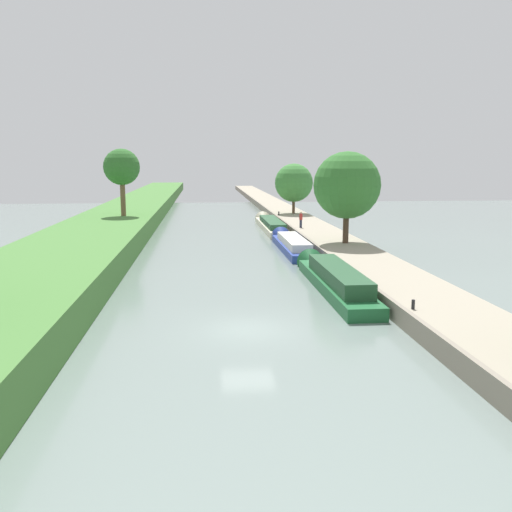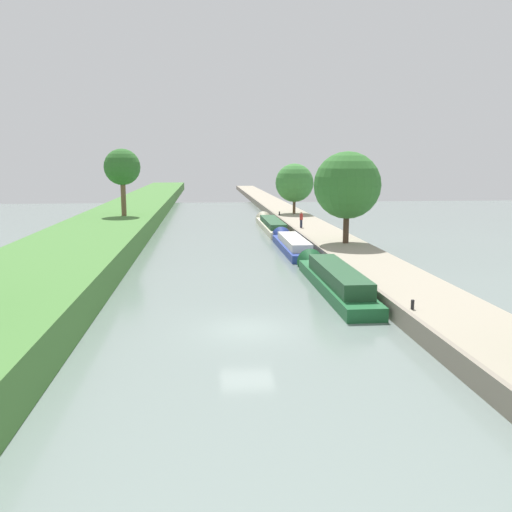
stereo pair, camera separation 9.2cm
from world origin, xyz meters
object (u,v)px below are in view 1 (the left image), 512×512
at_px(person_walking, 301,219).
at_px(narrowboat_green, 333,278).
at_px(mooring_bollard_near, 413,304).
at_px(narrowboat_blue, 291,244).
at_px(mooring_bollard_far, 279,213).
at_px(narrowboat_cream, 270,225).

bearing_deg(person_walking, narrowboat_green, -95.40).
bearing_deg(mooring_bollard_near, person_walking, 89.24).
height_order(narrowboat_blue, person_walking, person_walking).
height_order(narrowboat_green, mooring_bollard_near, narrowboat_green).
bearing_deg(narrowboat_blue, narrowboat_green, -89.42).
xyz_separation_m(person_walking, mooring_bollard_near, (-0.42, -31.92, -0.65)).
distance_m(person_walking, mooring_bollard_far, 13.57).
distance_m(narrowboat_cream, mooring_bollard_far, 7.41).
xyz_separation_m(narrowboat_blue, person_walking, (2.39, 8.42, 1.30)).
bearing_deg(person_walking, mooring_bollard_far, 91.79).
bearing_deg(mooring_bollard_far, mooring_bollard_near, -90.00).
bearing_deg(narrowboat_cream, narrowboat_green, -89.66).
bearing_deg(mooring_bollard_near, narrowboat_green, 102.25).
distance_m(mooring_bollard_near, mooring_bollard_far, 45.46).
bearing_deg(narrowboat_blue, narrowboat_cream, 90.08).
xyz_separation_m(person_walking, mooring_bollard_far, (-0.42, 13.55, -0.65)).
relative_size(narrowboat_cream, mooring_bollard_near, 37.06).
distance_m(narrowboat_blue, person_walking, 8.84).
relative_size(narrowboat_green, narrowboat_blue, 1.10).
height_order(person_walking, mooring_bollard_far, person_walking).
height_order(narrowboat_cream, mooring_bollard_far, mooring_bollard_far).
bearing_deg(mooring_bollard_far, narrowboat_green, -92.79).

